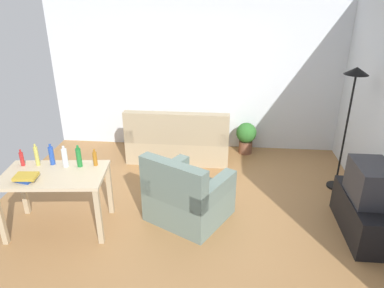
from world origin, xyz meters
The scene contains 16 objects.
ground_plane centered at (0.00, 0.00, -0.01)m, with size 5.20×4.40×0.02m, color #9E7042.
wall_rear centered at (0.00, 2.20, 1.35)m, with size 5.20×0.10×2.70m, color silver.
couch centered at (-0.24, 1.59, 0.31)m, with size 1.72×0.84×0.92m.
tv_stand centered at (2.25, -0.28, 0.24)m, with size 0.44×1.10×0.48m.
tv centered at (2.25, -0.28, 0.70)m, with size 0.41×0.60×0.44m.
torchiere_lamp centered at (2.25, 0.80, 1.41)m, with size 0.32×0.32×1.81m.
desk centered at (-1.44, -0.53, 0.65)m, with size 1.27×0.82×0.76m.
potted_plant centered at (0.94, 1.90, 0.33)m, with size 0.36×0.36×0.57m.
armchair centered at (0.10, -0.20, 0.32)m, with size 1.19×1.17×0.92m.
bottle_red centered at (-1.90, -0.37, 0.85)m, with size 0.05×0.05×0.21m.
bottle_squat centered at (-1.72, -0.34, 0.89)m, with size 0.05×0.05×0.28m.
bottle_blue centered at (-1.55, -0.30, 0.88)m, with size 0.06×0.06×0.27m.
bottle_clear centered at (-1.37, -0.34, 0.88)m, with size 0.07×0.07×0.27m.
bottle_green centered at (-1.20, -0.32, 0.88)m, with size 0.06×0.06×0.28m.
bottle_amber centered at (-1.02, -0.28, 0.85)m, with size 0.05×0.05×0.22m.
book_stack centered at (-1.67, -0.73, 0.80)m, with size 0.26×0.20×0.08m.
Camera 1 is at (0.53, -4.05, 2.76)m, focal length 33.30 mm.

